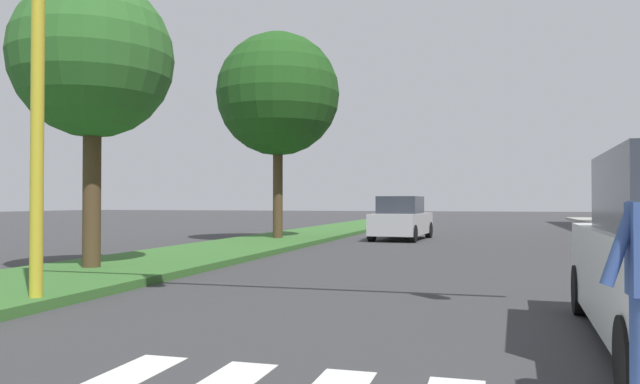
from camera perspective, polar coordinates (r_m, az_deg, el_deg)
name	(u,v)px	position (r m, az deg, el deg)	size (l,w,h in m)	color
ground_plane	(485,238)	(26.02, 15.14, -4.13)	(140.00, 140.00, 0.00)	#38383A
median_strip	(302,236)	(25.17, -1.67, -4.10)	(3.48, 64.00, 0.15)	#386B2D
tree_mid	(93,59)	(13.53, -20.49, 11.54)	(3.26, 3.26, 5.89)	#4C3823
tree_far	(278,95)	(22.83, -3.96, 9.07)	(4.54, 4.54, 7.57)	#4C3823
sedan_midblock	(401,220)	(23.89, 7.62, -2.58)	(2.07, 4.15, 1.68)	#B7B7BC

